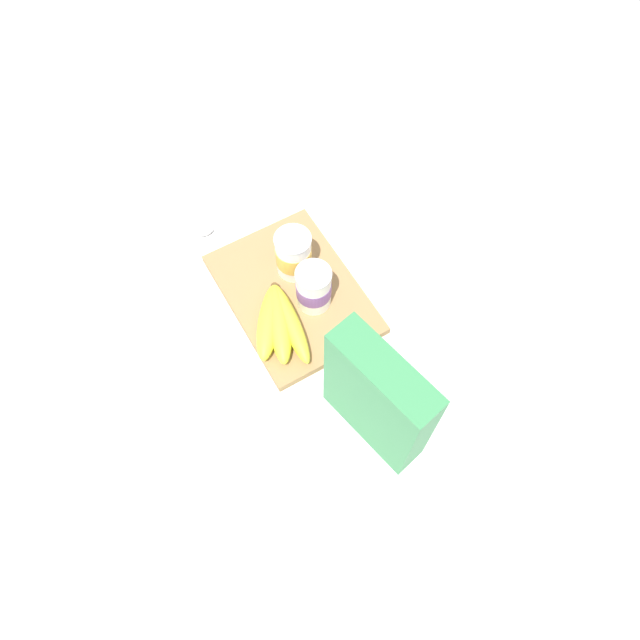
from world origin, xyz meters
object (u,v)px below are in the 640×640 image
(cereal_box, at_px, (378,399))
(yogurt_cup_front, at_px, (294,254))
(cutting_board, at_px, (293,294))
(banana_bunch, at_px, (279,323))
(yogurt_cup_back, at_px, (314,288))
(spoon, at_px, (218,226))

(cereal_box, relative_size, yogurt_cup_front, 2.53)
(cutting_board, relative_size, banana_bunch, 1.73)
(cutting_board, bearing_deg, yogurt_cup_front, 147.55)
(cereal_box, bearing_deg, cutting_board, 166.64)
(cutting_board, bearing_deg, banana_bunch, -46.38)
(yogurt_cup_front, relative_size, banana_bunch, 0.53)
(cereal_box, relative_size, yogurt_cup_back, 2.58)
(cutting_board, height_order, yogurt_cup_back, yogurt_cup_back)
(banana_bunch, bearing_deg, cutting_board, 133.62)
(cutting_board, distance_m, yogurt_cup_front, 0.08)
(cereal_box, xyz_separation_m, banana_bunch, (-0.23, -0.05, -0.09))
(spoon, bearing_deg, yogurt_cup_back, 17.14)
(yogurt_cup_back, bearing_deg, cereal_box, -7.02)
(banana_bunch, distance_m, spoon, 0.27)
(cutting_board, bearing_deg, spoon, -165.88)
(spoon, bearing_deg, yogurt_cup_front, 25.50)
(cutting_board, distance_m, banana_bunch, 0.08)
(cutting_board, xyz_separation_m, spoon, (-0.22, -0.05, -0.00))
(yogurt_cup_front, bearing_deg, cereal_box, -6.01)
(banana_bunch, height_order, spoon, banana_bunch)
(cereal_box, relative_size, banana_bunch, 1.34)
(cereal_box, bearing_deg, yogurt_cup_front, 162.03)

